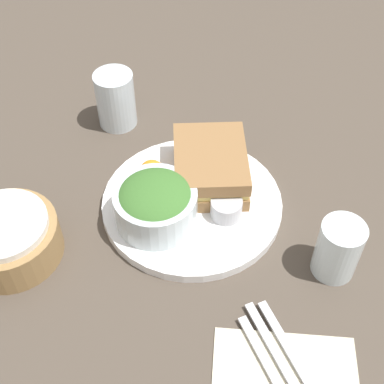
{
  "coord_description": "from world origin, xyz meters",
  "views": [
    {
      "loc": [
        -0.56,
        -0.05,
        0.67
      ],
      "look_at": [
        0.0,
        0.0,
        0.04
      ],
      "focal_mm": 50.0,
      "sensor_mm": 36.0,
      "label": 1
    }
  ],
  "objects_px": {
    "water_glass": "(338,249)",
    "spoon": "(273,376)",
    "dressing_cup": "(226,208)",
    "fork": "(298,365)",
    "sandwich": "(210,166)",
    "salad_bowl": "(156,203)",
    "drink_glass": "(116,100)",
    "bread_basket": "(8,238)",
    "plate": "(192,204)",
    "knife": "(286,370)"
  },
  "relations": [
    {
      "from": "plate",
      "to": "dressing_cup",
      "type": "height_order",
      "value": "dressing_cup"
    },
    {
      "from": "dressing_cup",
      "to": "salad_bowl",
      "type": "bearing_deg",
      "value": 99.39
    },
    {
      "from": "plate",
      "to": "fork",
      "type": "distance_m",
      "value": 0.3
    },
    {
      "from": "drink_glass",
      "to": "water_glass",
      "type": "bearing_deg",
      "value": -128.78
    },
    {
      "from": "knife",
      "to": "water_glass",
      "type": "distance_m",
      "value": 0.19
    },
    {
      "from": "plate",
      "to": "drink_glass",
      "type": "bearing_deg",
      "value": 38.18
    },
    {
      "from": "dressing_cup",
      "to": "bread_basket",
      "type": "distance_m",
      "value": 0.33
    },
    {
      "from": "salad_bowl",
      "to": "knife",
      "type": "height_order",
      "value": "salad_bowl"
    },
    {
      "from": "drink_glass",
      "to": "knife",
      "type": "distance_m",
      "value": 0.56
    },
    {
      "from": "bread_basket",
      "to": "water_glass",
      "type": "height_order",
      "value": "water_glass"
    },
    {
      "from": "dressing_cup",
      "to": "drink_glass",
      "type": "distance_m",
      "value": 0.31
    },
    {
      "from": "plate",
      "to": "fork",
      "type": "height_order",
      "value": "plate"
    },
    {
      "from": "dressing_cup",
      "to": "fork",
      "type": "bearing_deg",
      "value": -156.25
    },
    {
      "from": "sandwich",
      "to": "salad_bowl",
      "type": "xyz_separation_m",
      "value": [
        -0.09,
        0.08,
        0.01
      ]
    },
    {
      "from": "drink_glass",
      "to": "water_glass",
      "type": "height_order",
      "value": "drink_glass"
    },
    {
      "from": "dressing_cup",
      "to": "fork",
      "type": "distance_m",
      "value": 0.26
    },
    {
      "from": "salad_bowl",
      "to": "water_glass",
      "type": "bearing_deg",
      "value": -102.21
    },
    {
      "from": "bread_basket",
      "to": "knife",
      "type": "bearing_deg",
      "value": -111.03
    },
    {
      "from": "salad_bowl",
      "to": "dressing_cup",
      "type": "relative_size",
      "value": 2.57
    },
    {
      "from": "spoon",
      "to": "bread_basket",
      "type": "bearing_deg",
      "value": -140.94
    },
    {
      "from": "plate",
      "to": "dressing_cup",
      "type": "bearing_deg",
      "value": -114.21
    },
    {
      "from": "bread_basket",
      "to": "spoon",
      "type": "xyz_separation_m",
      "value": [
        -0.17,
        -0.39,
        -0.03
      ]
    },
    {
      "from": "drink_glass",
      "to": "bread_basket",
      "type": "xyz_separation_m",
      "value": [
        -0.31,
        0.11,
        -0.02
      ]
    },
    {
      "from": "spoon",
      "to": "dressing_cup",
      "type": "bearing_deg",
      "value": 167.8
    },
    {
      "from": "drink_glass",
      "to": "knife",
      "type": "height_order",
      "value": "drink_glass"
    },
    {
      "from": "knife",
      "to": "dressing_cup",
      "type": "bearing_deg",
      "value": 171.7
    },
    {
      "from": "sandwich",
      "to": "water_glass",
      "type": "bearing_deg",
      "value": -128.19
    },
    {
      "from": "salad_bowl",
      "to": "drink_glass",
      "type": "xyz_separation_m",
      "value": [
        0.24,
        0.11,
        -0.0
      ]
    },
    {
      "from": "fork",
      "to": "spoon",
      "type": "bearing_deg",
      "value": -90.0
    },
    {
      "from": "salad_bowl",
      "to": "fork",
      "type": "xyz_separation_m",
      "value": [
        -0.22,
        -0.21,
        -0.05
      ]
    },
    {
      "from": "salad_bowl",
      "to": "water_glass",
      "type": "relative_size",
      "value": 1.34
    },
    {
      "from": "bread_basket",
      "to": "knife",
      "type": "height_order",
      "value": "bread_basket"
    },
    {
      "from": "knife",
      "to": "spoon",
      "type": "height_order",
      "value": "same"
    },
    {
      "from": "sandwich",
      "to": "drink_glass",
      "type": "bearing_deg",
      "value": 50.61
    },
    {
      "from": "plate",
      "to": "water_glass",
      "type": "bearing_deg",
      "value": -114.94
    },
    {
      "from": "bread_basket",
      "to": "knife",
      "type": "distance_m",
      "value": 0.44
    },
    {
      "from": "fork",
      "to": "water_glass",
      "type": "relative_size",
      "value": 2.08
    },
    {
      "from": "dressing_cup",
      "to": "spoon",
      "type": "bearing_deg",
      "value": -164.13
    },
    {
      "from": "knife",
      "to": "fork",
      "type": "bearing_deg",
      "value": 90.0
    },
    {
      "from": "drink_glass",
      "to": "spoon",
      "type": "distance_m",
      "value": 0.56
    },
    {
      "from": "salad_bowl",
      "to": "plate",
      "type": "bearing_deg",
      "value": -50.46
    },
    {
      "from": "bread_basket",
      "to": "knife",
      "type": "xyz_separation_m",
      "value": [
        -0.16,
        -0.41,
        -0.03
      ]
    },
    {
      "from": "plate",
      "to": "dressing_cup",
      "type": "xyz_separation_m",
      "value": [
        -0.03,
        -0.06,
        0.02
      ]
    },
    {
      "from": "dressing_cup",
      "to": "bread_basket",
      "type": "relative_size",
      "value": 0.32
    },
    {
      "from": "plate",
      "to": "water_glass",
      "type": "relative_size",
      "value": 3.05
    },
    {
      "from": "dressing_cup",
      "to": "knife",
      "type": "bearing_deg",
      "value": -160.23
    },
    {
      "from": "bread_basket",
      "to": "spoon",
      "type": "height_order",
      "value": "bread_basket"
    },
    {
      "from": "plate",
      "to": "bread_basket",
      "type": "xyz_separation_m",
      "value": [
        -0.11,
        0.26,
        0.03
      ]
    },
    {
      "from": "drink_glass",
      "to": "spoon",
      "type": "height_order",
      "value": "drink_glass"
    },
    {
      "from": "water_glass",
      "to": "spoon",
      "type": "bearing_deg",
      "value": 152.87
    }
  ]
}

